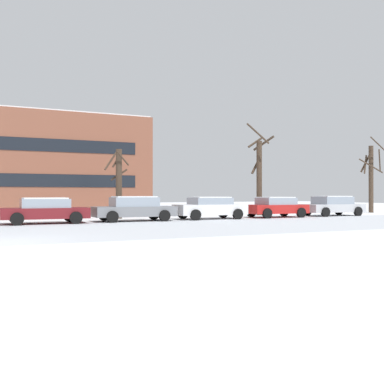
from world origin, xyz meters
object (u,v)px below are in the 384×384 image
at_px(parked_car_maroon, 45,210).
at_px(parked_car_white, 210,207).
at_px(parked_car_red, 276,207).
at_px(parked_car_gray, 134,208).
at_px(parked_car_silver, 332,206).

xyz_separation_m(parked_car_maroon, parked_car_white, (9.69, 0.14, 0.01)).
distance_m(parked_car_maroon, parked_car_red, 14.54).
height_order(parked_car_white, parked_car_red, parked_car_white).
height_order(parked_car_gray, parked_car_white, parked_car_gray).
height_order(parked_car_maroon, parked_car_white, parked_car_white).
height_order(parked_car_maroon, parked_car_silver, parked_car_silver).
xyz_separation_m(parked_car_white, parked_car_red, (4.85, -0.03, -0.02)).
height_order(parked_car_gray, parked_car_silver, parked_car_gray).
xyz_separation_m(parked_car_gray, parked_car_silver, (14.54, 0.10, -0.00)).
relative_size(parked_car_gray, parked_car_silver, 1.04).
xyz_separation_m(parked_car_red, parked_car_silver, (4.85, 0.08, 0.02)).
distance_m(parked_car_maroon, parked_car_gray, 4.85).
xyz_separation_m(parked_car_maroon, parked_car_silver, (19.39, 0.19, 0.02)).
bearing_deg(parked_car_silver, parked_car_red, -179.11).
xyz_separation_m(parked_car_white, parked_car_silver, (9.69, 0.05, 0.01)).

